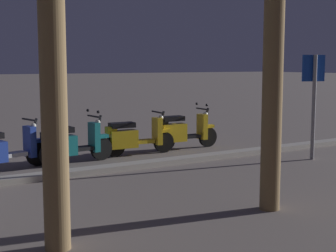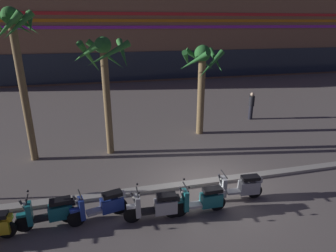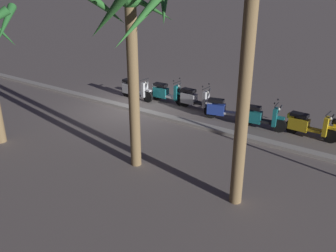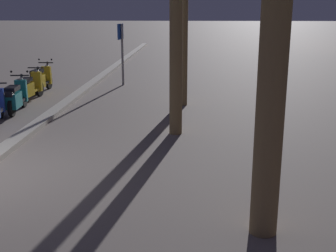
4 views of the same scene
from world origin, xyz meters
name	(u,v)px [view 1 (image 1 of 4)]	position (x,y,z in m)	size (l,w,h in m)	color
scooter_yellow_lead_nearest	(182,131)	(-8.31, -1.34, 0.47)	(1.82, 0.56, 1.17)	black
scooter_yellow_tail_end	(134,137)	(-6.85, -1.22, 0.44)	(1.84, 0.56, 1.04)	black
scooter_teal_second_in_line	(71,144)	(-5.19, -1.01, 0.45)	(1.75, 0.56, 1.17)	black
scooter_blue_far_back	(2,150)	(-3.71, -1.02, 0.45)	(1.81, 0.71, 1.04)	black
crossing_sign	(314,94)	(-10.14, 1.36, 1.50)	(0.59, 0.17, 2.40)	#939399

